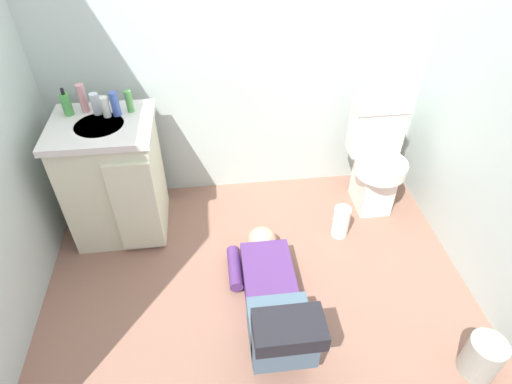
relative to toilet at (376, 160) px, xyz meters
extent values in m
cube|color=#8A614F|center=(-0.90, -0.66, -0.39)|extent=(3.02, 2.94, 0.04)
cube|color=#B4C4BE|center=(-0.90, 0.35, 0.83)|extent=(2.68, 0.08, 2.40)
cube|color=silver|center=(0.00, -0.04, -0.18)|extent=(0.22, 0.30, 0.38)
cylinder|color=silver|center=(0.00, -0.10, 0.01)|extent=(0.35, 0.35, 0.08)
cube|color=silver|center=(0.00, 0.09, 0.18)|extent=(0.34, 0.17, 0.34)
cube|color=silver|center=(0.00, 0.09, 0.37)|extent=(0.36, 0.19, 0.03)
cube|color=beige|center=(-1.75, -0.06, 0.02)|extent=(0.56, 0.48, 0.78)
cube|color=silver|center=(-1.75, -0.06, 0.43)|extent=(0.60, 0.52, 0.04)
cylinder|color=silver|center=(-1.75, -0.08, 0.43)|extent=(0.28, 0.28, 0.05)
cube|color=beige|center=(-1.60, -0.31, 0.00)|extent=(0.26, 0.03, 0.66)
cylinder|color=silver|center=(-1.75, 0.08, 0.50)|extent=(0.02, 0.02, 0.10)
cube|color=#512D6B|center=(-0.84, -0.74, -0.28)|extent=(0.29, 0.52, 0.17)
sphere|color=tan|center=(-0.84, -0.41, -0.27)|extent=(0.19, 0.19, 0.19)
cube|color=#486071|center=(-0.84, -1.10, -0.19)|extent=(0.31, 0.28, 0.20)
cube|color=#486071|center=(-0.84, -1.24, -0.07)|extent=(0.31, 0.12, 0.32)
cube|color=black|center=(-0.84, -1.29, 0.11)|extent=(0.31, 0.19, 0.09)
cylinder|color=#512D6B|center=(-1.03, -0.58, -0.31)|extent=(0.08, 0.30, 0.08)
cube|color=silver|center=(-0.05, 0.09, 0.43)|extent=(0.22, 0.11, 0.10)
cylinder|color=#4CA24E|center=(-1.94, 0.06, 0.52)|extent=(0.06, 0.06, 0.13)
cylinder|color=black|center=(-1.94, 0.06, 0.60)|extent=(0.02, 0.02, 0.04)
cylinder|color=#D59396|center=(-1.85, 0.09, 0.54)|extent=(0.05, 0.05, 0.17)
cylinder|color=silver|center=(-1.77, 0.05, 0.52)|extent=(0.05, 0.05, 0.13)
cylinder|color=white|center=(-1.71, 0.01, 0.51)|extent=(0.05, 0.05, 0.12)
cylinder|color=#4765BD|center=(-1.65, 0.02, 0.53)|extent=(0.05, 0.05, 0.15)
cylinder|color=#529E4C|center=(-1.58, 0.06, 0.52)|extent=(0.04, 0.04, 0.13)
cylinder|color=gray|center=(0.13, -1.33, -0.25)|extent=(0.18, 0.18, 0.24)
cylinder|color=white|center=(-0.30, -0.32, -0.25)|extent=(0.11, 0.11, 0.23)
camera|label=1|loc=(-1.10, -2.26, 1.72)|focal=29.77mm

